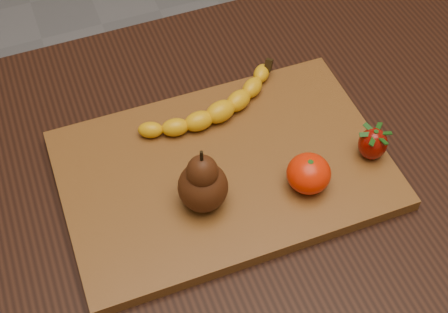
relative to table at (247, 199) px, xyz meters
name	(u,v)px	position (x,y,z in m)	size (l,w,h in m)	color
table	(247,199)	(0.00, 0.00, 0.00)	(1.00, 0.70, 0.76)	black
cutting_board	(224,170)	(-0.04, -0.01, 0.11)	(0.45, 0.30, 0.02)	brown
banana	(220,112)	(-0.01, 0.07, 0.13)	(0.20, 0.05, 0.03)	#F2AD0B
pear	(203,178)	(-0.09, -0.06, 0.17)	(0.07, 0.07, 0.10)	#401C0A
mandarin	(309,173)	(0.05, -0.08, 0.14)	(0.06, 0.06, 0.05)	red
strawberry	(373,143)	(0.16, -0.07, 0.14)	(0.04, 0.04, 0.05)	#800B03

